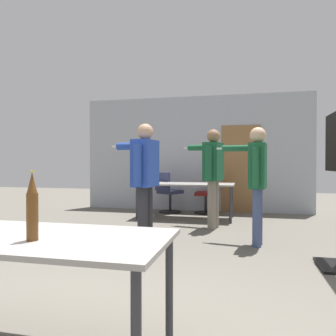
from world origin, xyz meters
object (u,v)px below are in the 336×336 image
(person_right_polo, at_px, (213,169))
(office_chair_mid_tucked, at_px, (209,195))
(person_far_watching, at_px, (144,173))
(office_chair_far_left, at_px, (168,194))
(person_center_tall, at_px, (257,174))
(beer_bottle, at_px, (32,208))

(person_right_polo, distance_m, office_chair_mid_tucked, 1.81)
(person_far_watching, distance_m, office_chair_far_left, 3.07)
(person_center_tall, xyz_separation_m, office_chair_mid_tucked, (-0.95, 2.77, -0.59))
(beer_bottle, bearing_deg, person_far_watching, 94.57)
(person_center_tall, distance_m, office_chair_mid_tucked, 2.98)
(person_right_polo, relative_size, beer_bottle, 4.53)
(person_right_polo, height_order, beer_bottle, person_right_polo)
(person_right_polo, bearing_deg, person_center_tall, -135.59)
(person_far_watching, xyz_separation_m, person_center_tall, (1.55, 0.33, -0.01))
(office_chair_far_left, height_order, office_chair_mid_tucked, office_chair_far_left)
(person_center_tall, bearing_deg, office_chair_far_left, 44.07)
(person_center_tall, height_order, office_chair_mid_tucked, person_center_tall)
(office_chair_far_left, relative_size, beer_bottle, 2.43)
(person_far_watching, relative_size, person_center_tall, 1.03)
(office_chair_far_left, bearing_deg, person_center_tall, -23.79)
(person_far_watching, relative_size, office_chair_mid_tucked, 1.88)
(person_right_polo, relative_size, person_center_tall, 1.06)
(person_right_polo, relative_size, office_chair_mid_tucked, 1.92)
(person_center_tall, height_order, beer_bottle, person_center_tall)
(person_right_polo, height_order, person_far_watching, person_right_polo)
(person_far_watching, height_order, office_chair_mid_tucked, person_far_watching)
(person_far_watching, relative_size, office_chair_far_left, 1.82)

